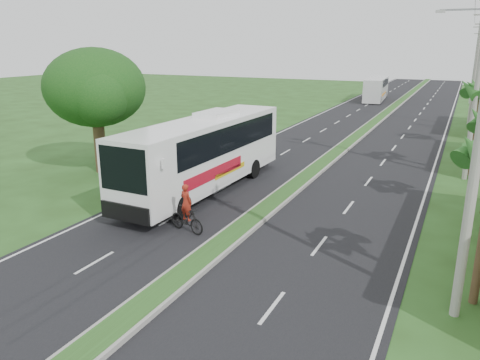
% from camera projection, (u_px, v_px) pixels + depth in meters
% --- Properties ---
extents(ground, '(180.00, 180.00, 0.00)m').
position_uv_depth(ground, '(175.00, 283.00, 15.67)').
color(ground, '#264519').
rests_on(ground, ground).
extents(road_asphalt, '(14.00, 160.00, 0.02)m').
position_uv_depth(road_asphalt, '(332.00, 157.00, 32.96)').
color(road_asphalt, black).
rests_on(road_asphalt, ground).
extents(median_strip, '(1.20, 160.00, 0.18)m').
position_uv_depth(median_strip, '(332.00, 156.00, 32.93)').
color(median_strip, gray).
rests_on(median_strip, ground).
extents(lane_edge_left, '(0.12, 160.00, 0.01)m').
position_uv_depth(lane_edge_left, '(246.00, 148.00, 35.75)').
color(lane_edge_left, silver).
rests_on(lane_edge_left, ground).
extents(lane_edge_right, '(0.12, 160.00, 0.01)m').
position_uv_depth(lane_edge_right, '(434.00, 168.00, 30.17)').
color(lane_edge_right, silver).
rests_on(lane_edge_right, ground).
extents(shade_tree, '(6.30, 6.00, 7.54)m').
position_uv_depth(shade_tree, '(94.00, 90.00, 27.95)').
color(shade_tree, '#473321').
rests_on(shade_tree, ground).
extents(utility_pole_b, '(3.20, 0.28, 12.00)m').
position_uv_depth(utility_pole_b, '(479.00, 71.00, 25.94)').
color(utility_pole_b, gray).
rests_on(utility_pole_b, ground).
extents(utility_pole_c, '(1.60, 0.28, 11.00)m').
position_uv_depth(utility_pole_c, '(476.00, 66.00, 43.39)').
color(utility_pole_c, gray).
rests_on(utility_pole_c, ground).
extents(utility_pole_d, '(1.60, 0.28, 10.50)m').
position_uv_depth(utility_pole_d, '(475.00, 62.00, 60.75)').
color(utility_pole_d, gray).
rests_on(utility_pole_d, ground).
extents(coach_bus_main, '(3.05, 13.04, 4.19)m').
position_uv_depth(coach_bus_main, '(206.00, 149.00, 24.92)').
color(coach_bus_main, white).
rests_on(coach_bus_main, ground).
extents(coach_bus_far, '(3.05, 10.77, 3.10)m').
position_uv_depth(coach_bus_far, '(376.00, 88.00, 65.14)').
color(coach_bus_far, silver).
rests_on(coach_bus_far, ground).
extents(motorcyclist, '(1.95, 0.95, 2.14)m').
position_uv_depth(motorcyclist, '(187.00, 216.00, 19.71)').
color(motorcyclist, black).
rests_on(motorcyclist, ground).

